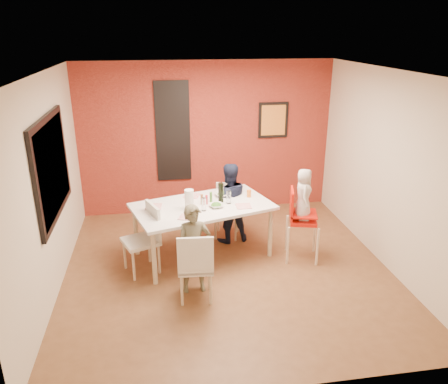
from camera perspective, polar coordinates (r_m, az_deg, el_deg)
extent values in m
plane|color=brown|center=(6.28, 0.44, -9.96)|extent=(4.50, 4.50, 0.00)
cube|color=white|center=(5.43, 0.52, 15.37)|extent=(4.50, 4.50, 0.02)
cube|color=beige|center=(7.86, -2.26, 7.01)|extent=(4.50, 0.02, 2.70)
cube|color=beige|center=(3.71, 6.30, -9.42)|extent=(4.50, 0.02, 2.70)
cube|color=beige|center=(5.81, -22.00, 0.51)|extent=(0.02, 4.50, 2.70)
cube|color=beige|center=(6.46, 20.57, 2.67)|extent=(0.02, 4.50, 2.70)
cube|color=maroon|center=(7.84, -2.24, 6.98)|extent=(4.50, 0.02, 2.70)
cube|color=black|center=(5.92, -21.59, 3.00)|extent=(0.05, 1.70, 1.30)
cube|color=black|center=(5.92, -21.45, 3.01)|extent=(0.02, 1.55, 1.15)
cube|color=silver|center=(7.74, -6.69, 7.82)|extent=(0.55, 0.03, 1.70)
cube|color=black|center=(7.74, -6.69, 7.82)|extent=(0.60, 0.03, 1.76)
cube|color=black|center=(7.98, 6.45, 9.32)|extent=(0.54, 0.03, 0.64)
cube|color=gold|center=(7.97, 6.47, 9.30)|extent=(0.44, 0.01, 0.54)
cube|color=white|center=(6.30, -2.83, -1.90)|extent=(2.17, 1.59, 0.04)
cylinder|color=#C3B391|center=(5.83, -9.12, -8.54)|extent=(0.06, 0.06, 0.77)
cylinder|color=#C3B391|center=(6.61, -11.43, -5.01)|extent=(0.06, 0.06, 0.77)
cylinder|color=#C3B391|center=(6.47, 6.08, -5.29)|extent=(0.06, 0.06, 0.77)
cylinder|color=#C3B391|center=(7.18, 2.32, -2.46)|extent=(0.06, 0.06, 0.77)
cube|color=silver|center=(5.48, -3.73, -9.63)|extent=(0.46, 0.46, 0.05)
cube|color=silver|center=(5.19, -3.74, -8.38)|extent=(0.43, 0.07, 0.49)
cylinder|color=#C5B392|center=(5.75, -1.93, -10.66)|extent=(0.04, 0.04, 0.42)
cylinder|color=#C5B392|center=(5.46, -1.74, -12.57)|extent=(0.04, 0.04, 0.42)
cylinder|color=#C5B392|center=(5.75, -5.50, -10.77)|extent=(0.04, 0.04, 0.42)
cylinder|color=#C5B392|center=(5.45, -5.52, -12.69)|extent=(0.04, 0.04, 0.42)
cube|color=white|center=(7.04, 0.37, -2.75)|extent=(0.49, 0.49, 0.05)
cube|color=white|center=(7.12, 0.56, -0.51)|extent=(0.39, 0.15, 0.45)
cylinder|color=#C0AC8F|center=(7.00, -1.12, -4.79)|extent=(0.03, 0.03, 0.39)
cylinder|color=#C0AC8F|center=(7.29, -0.74, -3.70)|extent=(0.03, 0.03, 0.39)
cylinder|color=#C0AC8F|center=(6.96, 1.53, -4.93)|extent=(0.03, 0.03, 0.39)
cylinder|color=#C0AC8F|center=(7.25, 1.80, -3.84)|extent=(0.03, 0.03, 0.39)
cube|color=silver|center=(6.13, -10.84, -6.36)|extent=(0.58, 0.58, 0.05)
cube|color=silver|center=(6.08, -9.21, -3.82)|extent=(0.20, 0.43, 0.51)
cylinder|color=#C5AF92|center=(6.34, -12.84, -7.96)|extent=(0.04, 0.04, 0.44)
cylinder|color=#C5AF92|center=(6.44, -9.74, -7.25)|extent=(0.04, 0.04, 0.44)
cylinder|color=#C5AF92|center=(6.03, -11.72, -9.43)|extent=(0.04, 0.04, 0.44)
cylinder|color=#C5AF92|center=(6.14, -8.48, -8.65)|extent=(0.04, 0.04, 0.44)
cube|color=red|center=(6.40, 10.28, -3.65)|extent=(0.46, 0.46, 0.05)
cube|color=red|center=(6.29, 8.83, -1.55)|extent=(0.13, 0.37, 0.44)
cube|color=red|center=(6.36, 10.34, -2.79)|extent=(0.46, 0.46, 0.02)
cylinder|color=beige|center=(6.37, 12.11, -7.05)|extent=(0.04, 0.04, 0.58)
cylinder|color=beige|center=(6.33, 8.34, -6.96)|extent=(0.04, 0.04, 0.58)
cylinder|color=beige|center=(6.74, 11.76, -5.41)|extent=(0.04, 0.04, 0.58)
cylinder|color=beige|center=(6.71, 8.20, -5.32)|extent=(0.04, 0.04, 0.58)
imported|color=brown|center=(5.55, -3.92, -7.47)|extent=(0.45, 0.31, 1.18)
imported|color=black|center=(6.80, 0.60, -1.44)|extent=(0.70, 0.59, 1.28)
imported|color=beige|center=(6.24, 10.34, -0.30)|extent=(0.32, 0.41, 0.75)
cube|color=silver|center=(5.90, -4.84, -3.29)|extent=(0.27, 0.27, 0.01)
cube|color=white|center=(6.64, -4.25, -0.47)|extent=(0.28, 0.28, 0.01)
cube|color=white|center=(6.24, 2.57, -1.85)|extent=(0.21, 0.21, 0.01)
cube|color=white|center=(6.30, -9.17, -1.86)|extent=(0.24, 0.24, 0.01)
imported|color=white|center=(6.20, -1.02, -1.78)|extent=(0.24, 0.24, 0.05)
imported|color=white|center=(6.61, -0.22, -0.29)|extent=(0.24, 0.24, 0.06)
cylinder|color=black|center=(6.34, -0.42, -0.08)|extent=(0.08, 0.08, 0.29)
cylinder|color=white|center=(6.07, -2.64, -1.62)|extent=(0.07, 0.07, 0.19)
cylinder|color=white|center=(6.31, 0.62, -0.69)|extent=(0.07, 0.07, 0.19)
cylinder|color=white|center=(6.11, -4.57, -0.99)|extent=(0.13, 0.13, 0.29)
cylinder|color=red|center=(6.29, -2.30, -1.02)|extent=(0.04, 0.04, 0.14)
cylinder|color=#367527|center=(6.37, -1.72, -0.67)|extent=(0.04, 0.04, 0.15)
cylinder|color=brown|center=(6.29, -2.91, -0.98)|extent=(0.04, 0.04, 0.15)
cylinder|color=orange|center=(6.57, 3.27, -0.20)|extent=(0.06, 0.06, 0.11)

